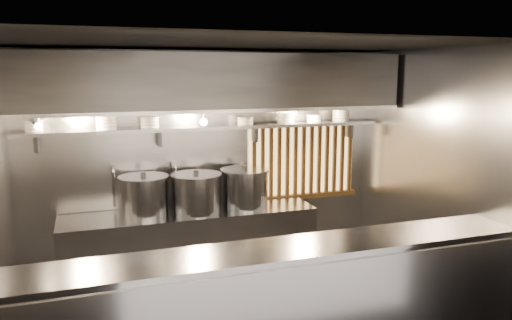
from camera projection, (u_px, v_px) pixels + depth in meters
ceiling at (241, 44)px, 4.65m from camera, size 4.50×4.50×0.00m
wall_back at (207, 164)px, 6.29m from camera, size 4.50×0.00×4.50m
wall_right at (433, 175)px, 5.60m from camera, size 0.00×3.00×3.00m
serving_counter at (276, 313)px, 4.14m from camera, size 4.50×0.56×1.13m
cooking_bench at (191, 248)px, 6.02m from camera, size 3.00×0.70×0.90m
bowl_shelf at (210, 127)px, 6.04m from camera, size 4.40×0.34×0.04m
exhaust_hood at (213, 82)px, 5.74m from camera, size 4.40×0.81×0.65m
wood_screen at (303, 160)px, 6.66m from camera, size 1.56×0.09×1.04m
faucet_left at (113, 179)px, 5.82m from camera, size 0.04×0.30×0.50m
faucet_right at (173, 175)px, 6.04m from camera, size 0.04×0.30×0.50m
heat_lamp at (35, 120)px, 4.97m from camera, size 0.25×0.35×0.20m
pendant_bulb at (204, 122)px, 5.88m from camera, size 0.09×0.09×0.19m
stock_pot_left at (144, 195)px, 5.77m from camera, size 0.69×0.69×0.50m
stock_pot_mid at (245, 188)px, 6.12m from camera, size 0.77×0.77×0.51m
stock_pot_right at (196, 193)px, 5.89m from camera, size 0.78×0.78×0.50m
bowl_stack_0 at (34, 126)px, 5.41m from camera, size 0.20×0.20×0.13m
bowl_stack_1 at (106, 122)px, 5.64m from camera, size 0.24×0.24×0.17m
bowl_stack_2 at (150, 122)px, 5.80m from camera, size 0.23×0.23×0.13m
bowl_stack_3 at (245, 121)px, 6.17m from camera, size 0.21×0.21×0.09m
bowl_stack_4 at (285, 118)px, 6.34m from camera, size 0.23×0.23×0.13m
bowl_stack_5 at (314, 118)px, 6.47m from camera, size 0.20×0.20×0.09m
bowl_stack_6 at (341, 115)px, 6.58m from camera, size 0.23×0.23×0.17m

